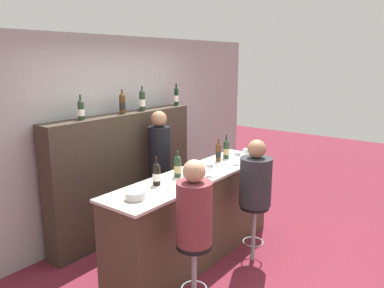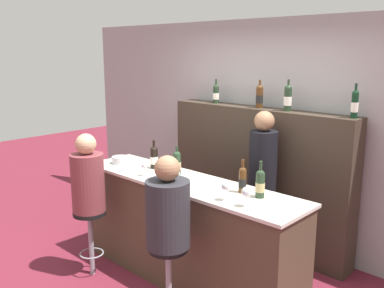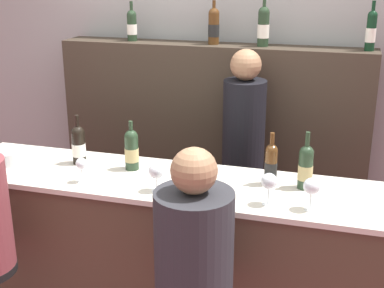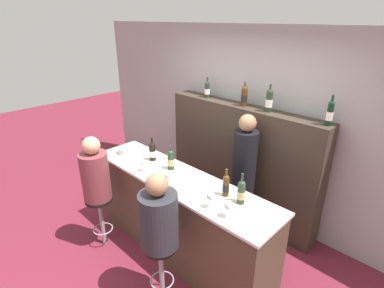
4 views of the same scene
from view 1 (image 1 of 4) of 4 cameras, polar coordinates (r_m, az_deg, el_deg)
ground_plane at (r=4.52m, az=3.52°, el=-17.79°), size 16.00×16.00×0.00m
wall_back at (r=5.12m, az=-12.05°, el=1.28°), size 6.40×0.05×2.60m
bar_counter at (r=4.43m, az=0.56°, el=-10.92°), size 2.47×0.60×1.03m
back_bar_cabinet at (r=5.08m, az=-10.13°, el=-4.47°), size 2.30×0.28×1.62m
wine_bottle_counter_0 at (r=3.87m, az=-5.44°, el=-4.54°), size 0.08×0.08×0.30m
wine_bottle_counter_1 at (r=4.11m, az=-2.21°, el=-3.39°), size 0.08×0.08×0.29m
wine_bottle_counter_2 at (r=4.74m, az=4.04°, el=-1.24°), size 0.07×0.07×0.29m
wine_bottle_counter_3 at (r=4.88m, az=5.23°, el=-0.77°), size 0.08×0.08×0.31m
wine_bottle_backbar_0 at (r=4.49m, az=-16.56°, el=5.02°), size 0.07×0.07×0.29m
wine_bottle_backbar_1 at (r=4.88m, az=-10.59°, el=6.10°), size 0.08×0.08×0.31m
wine_bottle_backbar_2 at (r=5.13m, az=-7.60°, el=6.63°), size 0.08×0.08×0.33m
wine_bottle_backbar_3 at (r=5.65m, az=-2.41°, el=7.28°), size 0.07×0.07×0.33m
wine_glass_0 at (r=3.82m, az=-1.02°, el=-4.96°), size 0.06×0.06×0.14m
wine_glass_1 at (r=4.15m, az=2.72°, el=-3.38°), size 0.08×0.08×0.16m
wine_glass_2 at (r=4.63m, az=6.90°, el=-1.61°), size 0.08×0.08×0.17m
wine_glass_3 at (r=4.80m, az=8.16°, el=-1.13°), size 0.08×0.08×0.17m
metal_bowl at (r=3.53m, az=-8.65°, el=-7.76°), size 0.19×0.19×0.08m
bar_stool_left at (r=3.56m, az=0.32°, el=-17.17°), size 0.33×0.33×0.69m
guest_seated_left at (r=3.34m, az=0.33°, el=-9.77°), size 0.32×0.32×0.78m
bar_stool_right at (r=4.43m, az=9.43°, el=-11.07°), size 0.33×0.33×0.69m
guest_seated_right at (r=4.25m, az=9.67°, el=-5.16°), size 0.36×0.36×0.76m
bartender at (r=5.06m, az=-4.90°, el=-4.76°), size 0.29×0.29×1.65m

